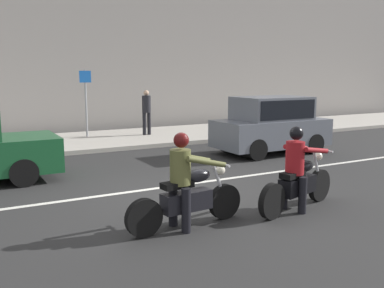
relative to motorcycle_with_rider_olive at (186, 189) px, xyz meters
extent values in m
plane|color=#272727|center=(0.84, 1.60, -0.65)|extent=(80.00, 80.00, 0.00)
cube|color=#A8A399|center=(0.84, 9.60, -0.58)|extent=(40.00, 4.40, 0.14)
cube|color=gray|center=(0.84, 13.00, 4.64)|extent=(40.00, 1.40, 10.57)
cube|color=silver|center=(0.67, 2.50, -0.65)|extent=(18.00, 0.14, 0.01)
cylinder|color=black|center=(0.80, 0.07, -0.34)|extent=(0.62, 0.17, 0.62)
cylinder|color=black|center=(-0.77, -0.07, -0.34)|extent=(0.62, 0.17, 0.62)
cylinder|color=silver|center=(0.68, 0.06, 0.01)|extent=(0.36, 0.09, 0.77)
cube|color=black|center=(0.01, 0.00, -0.20)|extent=(0.89, 0.36, 0.32)
ellipsoid|color=black|center=(0.23, 0.02, 0.20)|extent=(0.50, 0.28, 0.22)
cube|color=black|center=(-0.17, -0.02, 0.10)|extent=(0.54, 0.28, 0.10)
cylinder|color=silver|center=(0.62, 0.05, 0.37)|extent=(0.10, 0.70, 0.04)
sphere|color=silver|center=(0.70, 0.06, 0.23)|extent=(0.17, 0.17, 0.17)
cylinder|color=silver|center=(-0.30, 0.13, -0.32)|extent=(0.70, 0.13, 0.07)
cylinder|color=black|center=(-0.11, -0.21, -0.29)|extent=(0.16, 0.16, 0.73)
cylinder|color=black|center=(-0.15, 0.19, -0.29)|extent=(0.16, 0.16, 0.73)
cylinder|color=brown|center=(-0.11, -0.01, 0.38)|extent=(0.37, 0.37, 0.57)
cylinder|color=brown|center=(0.27, -0.20, 0.46)|extent=(0.76, 0.16, 0.27)
cylinder|color=brown|center=(0.23, 0.24, 0.46)|extent=(0.76, 0.16, 0.27)
sphere|color=tan|center=(-0.09, -0.01, 0.79)|extent=(0.20, 0.20, 0.20)
sphere|color=#510F0F|center=(-0.09, -0.01, 0.82)|extent=(0.25, 0.25, 0.25)
cylinder|color=black|center=(3.04, 0.07, -0.33)|extent=(0.65, 0.28, 0.64)
cylinder|color=black|center=(1.51, -0.35, -0.33)|extent=(0.65, 0.28, 0.64)
cylinder|color=silver|center=(2.92, 0.04, 0.04)|extent=(0.37, 0.15, 0.80)
cube|color=black|center=(2.27, -0.14, -0.19)|extent=(0.92, 0.50, 0.32)
ellipsoid|color=black|center=(2.49, -0.08, 0.14)|extent=(0.53, 0.36, 0.22)
cube|color=black|center=(2.10, -0.19, 0.04)|extent=(0.56, 0.37, 0.10)
cylinder|color=silver|center=(2.87, 0.02, 0.41)|extent=(0.22, 0.69, 0.04)
sphere|color=silver|center=(2.94, 0.04, 0.27)|extent=(0.17, 0.17, 0.17)
cylinder|color=silver|center=(1.94, -0.06, -0.31)|extent=(0.69, 0.25, 0.07)
cylinder|color=black|center=(2.19, -0.37, -0.31)|extent=(0.18, 0.18, 0.67)
cylinder|color=black|center=(2.09, 0.02, -0.31)|extent=(0.18, 0.18, 0.67)
cylinder|color=maroon|center=(2.16, -0.17, 0.35)|extent=(0.42, 0.42, 0.60)
cylinder|color=maroon|center=(2.57, -0.29, 0.47)|extent=(0.74, 0.28, 0.21)
cylinder|color=maroon|center=(2.45, 0.14, 0.47)|extent=(0.74, 0.28, 0.21)
sphere|color=tan|center=(2.18, -0.16, 0.77)|extent=(0.20, 0.20, 0.20)
sphere|color=black|center=(2.18, -0.16, 0.80)|extent=(0.25, 0.25, 0.25)
cylinder|color=black|center=(-1.96, 4.88, -0.33)|extent=(0.64, 1.82, 0.64)
cube|color=slate|center=(5.57, 4.73, 0.01)|extent=(3.64, 1.70, 0.84)
cube|color=slate|center=(5.57, 4.73, 0.79)|extent=(2.26, 1.56, 0.72)
cube|color=black|center=(5.57, 4.73, 0.79)|extent=(2.08, 1.59, 0.58)
cylinder|color=black|center=(6.70, 4.73, -0.33)|extent=(0.64, 1.76, 0.64)
cylinder|color=black|center=(4.44, 4.73, -0.33)|extent=(0.64, 1.76, 0.64)
cylinder|color=gray|center=(1.19, 10.33, 0.75)|extent=(0.08, 0.08, 2.51)
cube|color=#1959B2|center=(1.19, 10.30, 1.75)|extent=(0.44, 0.03, 0.44)
cylinder|color=black|center=(3.28, 9.65, -0.08)|extent=(0.14, 0.14, 0.87)
cylinder|color=black|center=(3.48, 9.65, -0.08)|extent=(0.14, 0.14, 0.87)
cylinder|color=black|center=(3.38, 9.65, 0.69)|extent=(0.34, 0.34, 0.66)
sphere|color=tan|center=(3.38, 9.65, 1.12)|extent=(0.21, 0.21, 0.21)
camera|label=1|loc=(-3.23, -6.09, 1.86)|focal=40.76mm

